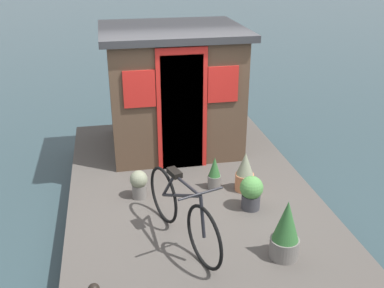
% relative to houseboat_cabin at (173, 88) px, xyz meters
% --- Properties ---
extents(ground_plane, '(60.00, 60.00, 0.00)m').
position_rel_houseboat_cabin_xyz_m(ground_plane, '(-1.37, 0.00, -1.38)').
color(ground_plane, '#2D4247').
extents(houseboat_deck, '(4.97, 3.26, 0.41)m').
position_rel_houseboat_cabin_xyz_m(houseboat_deck, '(-1.37, 0.00, -1.18)').
color(houseboat_deck, '#4C4742').
rests_on(houseboat_deck, ground_plane).
extents(houseboat_cabin, '(1.86, 2.17, 1.93)m').
position_rel_houseboat_cabin_xyz_m(houseboat_cabin, '(0.00, 0.00, 0.00)').
color(houseboat_cabin, '#4C3828').
rests_on(houseboat_cabin, houseboat_deck).
extents(bicycle, '(1.57, 0.63, 0.83)m').
position_rel_houseboat_cabin_xyz_m(bicycle, '(-2.63, 0.32, -0.59)').
color(bicycle, black).
rests_on(bicycle, houseboat_deck).
extents(potted_plant_succulent, '(0.29, 0.29, 0.44)m').
position_rel_houseboat_cabin_xyz_m(potted_plant_succulent, '(-2.13, -0.65, -0.74)').
color(potted_plant_succulent, '#38383D').
rests_on(potted_plant_succulent, houseboat_deck).
extents(potted_plant_basil, '(0.31, 0.31, 0.68)m').
position_rel_houseboat_cabin_xyz_m(potted_plant_basil, '(-3.11, -0.69, -0.65)').
color(potted_plant_basil, slate).
rests_on(potted_plant_basil, houseboat_deck).
extents(potted_plant_sage, '(0.18, 0.18, 0.46)m').
position_rel_houseboat_cabin_xyz_m(potted_plant_sage, '(-1.54, -0.32, -0.75)').
color(potted_plant_sage, slate).
rests_on(potted_plant_sage, houseboat_deck).
extents(potted_plant_mint, '(0.25, 0.25, 0.56)m').
position_rel_houseboat_cabin_xyz_m(potted_plant_mint, '(-1.67, -0.70, -0.71)').
color(potted_plant_mint, '#C6754C').
rests_on(potted_plant_mint, houseboat_deck).
extents(potted_plant_lavender, '(0.23, 0.23, 0.38)m').
position_rel_houseboat_cabin_xyz_m(potted_plant_lavender, '(-1.59, 0.71, -0.77)').
color(potted_plant_lavender, slate).
rests_on(potted_plant_lavender, houseboat_deck).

